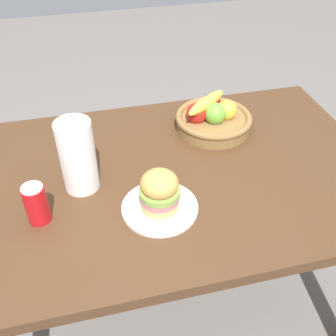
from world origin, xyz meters
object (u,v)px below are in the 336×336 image
at_px(plate, 160,208).
at_px(paper_towel_roll, 78,156).
at_px(sandwich, 160,191).
at_px(fruit_basket, 213,118).
at_px(soda_can, 36,204).

distance_m(plate, paper_towel_roll, 0.29).
bearing_deg(plate, sandwich, 180.00).
bearing_deg(fruit_basket, sandwich, -127.75).
distance_m(soda_can, fruit_basket, 0.73).
bearing_deg(plate, soda_can, 172.89).
height_order(sandwich, soda_can, sandwich).
bearing_deg(fruit_basket, soda_can, -152.51).
height_order(plate, paper_towel_roll, paper_towel_roll).
bearing_deg(sandwich, plate, 0.00).
relative_size(plate, paper_towel_roll, 0.96).
bearing_deg(sandwich, soda_can, 172.89).
relative_size(sandwich, soda_can, 1.04).
xyz_separation_m(plate, soda_can, (-0.35, 0.04, 0.06)).
xyz_separation_m(fruit_basket, paper_towel_roll, (-0.51, -0.22, 0.07)).
xyz_separation_m(plate, paper_towel_roll, (-0.22, 0.16, 0.11)).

